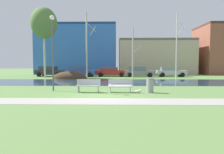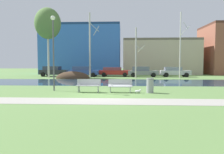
{
  "view_description": "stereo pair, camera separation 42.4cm",
  "coord_description": "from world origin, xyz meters",
  "px_view_note": "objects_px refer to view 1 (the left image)",
  "views": [
    {
      "loc": [
        0.8,
        -13.02,
        1.92
      ],
      "look_at": [
        0.51,
        1.35,
        1.02
      ],
      "focal_mm": 34.38,
      "sensor_mm": 36.0,
      "label": 1
    },
    {
      "loc": [
        1.23,
        -13.01,
        1.92
      ],
      "look_at": [
        0.51,
        1.35,
        1.02
      ],
      "focal_mm": 34.38,
      "sensor_mm": 36.0,
      "label": 2
    }
  ],
  "objects_px": {
    "parked_wagon_fourth_grey": "(139,71)",
    "seagull": "(138,91)",
    "bench_right": "(120,85)",
    "trash_bin": "(150,85)",
    "bench_left": "(89,85)",
    "parked_sedan_second_blue": "(80,71)",
    "parked_van_nearest_dark": "(50,71)",
    "streetlamp": "(52,41)",
    "parked_suv_fifth_silver": "(171,72)",
    "parked_hatch_third_red": "(111,71)"
  },
  "relations": [
    {
      "from": "bench_left",
      "to": "parked_wagon_fourth_grey",
      "type": "relative_size",
      "value": 0.37
    },
    {
      "from": "seagull",
      "to": "parked_wagon_fourth_grey",
      "type": "height_order",
      "value": "parked_wagon_fourth_grey"
    },
    {
      "from": "trash_bin",
      "to": "parked_suv_fifth_silver",
      "type": "bearing_deg",
      "value": 71.79
    },
    {
      "from": "streetlamp",
      "to": "parked_sedan_second_blue",
      "type": "bearing_deg",
      "value": 93.07
    },
    {
      "from": "bench_right",
      "to": "bench_left",
      "type": "bearing_deg",
      "value": 180.0
    },
    {
      "from": "seagull",
      "to": "parked_wagon_fourth_grey",
      "type": "bearing_deg",
      "value": 83.92
    },
    {
      "from": "parked_van_nearest_dark",
      "to": "parked_wagon_fourth_grey",
      "type": "relative_size",
      "value": 0.98
    },
    {
      "from": "trash_bin",
      "to": "parked_wagon_fourth_grey",
      "type": "relative_size",
      "value": 0.22
    },
    {
      "from": "parked_sedan_second_blue",
      "to": "parked_hatch_third_red",
      "type": "xyz_separation_m",
      "value": [
        4.5,
        0.51,
        -0.05
      ]
    },
    {
      "from": "bench_right",
      "to": "trash_bin",
      "type": "xyz_separation_m",
      "value": [
        1.95,
        -0.16,
        0.03
      ]
    },
    {
      "from": "parked_wagon_fourth_grey",
      "to": "seagull",
      "type": "bearing_deg",
      "value": -96.08
    },
    {
      "from": "bench_right",
      "to": "streetlamp",
      "type": "relative_size",
      "value": 0.3
    },
    {
      "from": "bench_right",
      "to": "parked_sedan_second_blue",
      "type": "relative_size",
      "value": 0.35
    },
    {
      "from": "parked_sedan_second_blue",
      "to": "parked_suv_fifth_silver",
      "type": "relative_size",
      "value": 1.06
    },
    {
      "from": "bench_left",
      "to": "parked_van_nearest_dark",
      "type": "relative_size",
      "value": 0.37
    },
    {
      "from": "parked_sedan_second_blue",
      "to": "parked_wagon_fourth_grey",
      "type": "bearing_deg",
      "value": -0.77
    },
    {
      "from": "parked_suv_fifth_silver",
      "to": "streetlamp",
      "type": "bearing_deg",
      "value": -126.81
    },
    {
      "from": "bench_right",
      "to": "parked_van_nearest_dark",
      "type": "height_order",
      "value": "parked_van_nearest_dark"
    },
    {
      "from": "seagull",
      "to": "parked_sedan_second_blue",
      "type": "distance_m",
      "value": 18.83
    },
    {
      "from": "parked_suv_fifth_silver",
      "to": "parked_sedan_second_blue",
      "type": "bearing_deg",
      "value": -179.51
    },
    {
      "from": "parked_sedan_second_blue",
      "to": "parked_wagon_fourth_grey",
      "type": "relative_size",
      "value": 1.04
    },
    {
      "from": "parked_wagon_fourth_grey",
      "to": "bench_left",
      "type": "bearing_deg",
      "value": -106.79
    },
    {
      "from": "bench_left",
      "to": "parked_sedan_second_blue",
      "type": "height_order",
      "value": "parked_sedan_second_blue"
    },
    {
      "from": "bench_left",
      "to": "parked_sedan_second_blue",
      "type": "distance_m",
      "value": 17.52
    },
    {
      "from": "streetlamp",
      "to": "parked_hatch_third_red",
      "type": "relative_size",
      "value": 1.11
    },
    {
      "from": "parked_van_nearest_dark",
      "to": "parked_sedan_second_blue",
      "type": "xyz_separation_m",
      "value": [
        4.63,
        -0.38,
        -0.0
      ]
    },
    {
      "from": "streetlamp",
      "to": "parked_suv_fifth_silver",
      "type": "bearing_deg",
      "value": 53.19
    },
    {
      "from": "bench_right",
      "to": "parked_suv_fifth_silver",
      "type": "height_order",
      "value": "parked_suv_fifth_silver"
    },
    {
      "from": "parked_wagon_fourth_grey",
      "to": "parked_suv_fifth_silver",
      "type": "height_order",
      "value": "parked_wagon_fourth_grey"
    },
    {
      "from": "seagull",
      "to": "parked_wagon_fourth_grey",
      "type": "xyz_separation_m",
      "value": [
        1.86,
        17.45,
        0.65
      ]
    },
    {
      "from": "parked_sedan_second_blue",
      "to": "parked_wagon_fourth_grey",
      "type": "height_order",
      "value": "parked_sedan_second_blue"
    },
    {
      "from": "streetlamp",
      "to": "parked_suv_fifth_silver",
      "type": "xyz_separation_m",
      "value": [
        12.41,
        16.58,
        -2.76
      ]
    },
    {
      "from": "trash_bin",
      "to": "streetlamp",
      "type": "distance_m",
      "value": 7.37
    },
    {
      "from": "parked_sedan_second_blue",
      "to": "parked_van_nearest_dark",
      "type": "bearing_deg",
      "value": 175.32
    },
    {
      "from": "bench_left",
      "to": "bench_right",
      "type": "relative_size",
      "value": 1.0
    },
    {
      "from": "bench_left",
      "to": "seagull",
      "type": "distance_m",
      "value": 3.33
    },
    {
      "from": "trash_bin",
      "to": "parked_van_nearest_dark",
      "type": "distance_m",
      "value": 21.49
    },
    {
      "from": "parked_van_nearest_dark",
      "to": "streetlamp",
      "type": "bearing_deg",
      "value": -71.88
    },
    {
      "from": "bench_right",
      "to": "parked_van_nearest_dark",
      "type": "distance_m",
      "value": 20.31
    },
    {
      "from": "bench_left",
      "to": "parked_suv_fifth_silver",
      "type": "relative_size",
      "value": 0.37
    },
    {
      "from": "bench_left",
      "to": "parked_sedan_second_blue",
      "type": "relative_size",
      "value": 0.35
    },
    {
      "from": "parked_van_nearest_dark",
      "to": "parked_sedan_second_blue",
      "type": "distance_m",
      "value": 4.64
    },
    {
      "from": "parked_van_nearest_dark",
      "to": "parked_sedan_second_blue",
      "type": "height_order",
      "value": "parked_van_nearest_dark"
    },
    {
      "from": "trash_bin",
      "to": "parked_sedan_second_blue",
      "type": "xyz_separation_m",
      "value": [
        -7.55,
        17.33,
        0.29
      ]
    },
    {
      "from": "trash_bin",
      "to": "streetlamp",
      "type": "height_order",
      "value": "streetlamp"
    },
    {
      "from": "bench_right",
      "to": "parked_wagon_fourth_grey",
      "type": "bearing_deg",
      "value": 79.98
    },
    {
      "from": "trash_bin",
      "to": "parked_van_nearest_dark",
      "type": "bearing_deg",
      "value": 124.53
    },
    {
      "from": "streetlamp",
      "to": "seagull",
      "type": "bearing_deg",
      "value": -10.59
    },
    {
      "from": "parked_van_nearest_dark",
      "to": "parked_suv_fifth_silver",
      "type": "height_order",
      "value": "parked_van_nearest_dark"
    },
    {
      "from": "parked_wagon_fourth_grey",
      "to": "trash_bin",
      "type": "bearing_deg",
      "value": -93.52
    }
  ]
}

